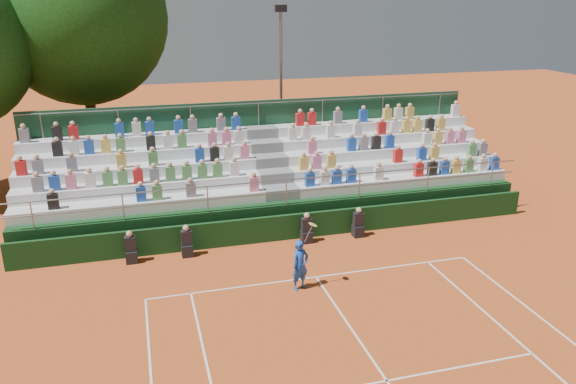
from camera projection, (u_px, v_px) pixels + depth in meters
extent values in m
plane|color=#C15020|center=(316.00, 277.00, 18.53)|extent=(90.00, 90.00, 0.00)
cube|color=white|center=(316.00, 277.00, 18.53)|extent=(11.00, 0.06, 0.01)
cube|color=white|center=(352.00, 329.00, 15.62)|extent=(0.06, 6.40, 0.01)
cube|color=white|center=(387.00, 381.00, 13.54)|extent=(8.22, 0.06, 0.01)
cube|color=black|center=(290.00, 227.00, 21.28)|extent=(20.00, 0.15, 1.00)
cube|color=black|center=(132.00, 256.00, 19.50)|extent=(0.40, 0.40, 0.44)
cube|color=black|center=(130.00, 244.00, 19.34)|extent=(0.38, 0.25, 0.55)
sphere|color=tan|center=(129.00, 234.00, 19.21)|extent=(0.22, 0.22, 0.22)
cube|color=black|center=(187.00, 250.00, 19.98)|extent=(0.40, 0.40, 0.44)
cube|color=black|center=(186.00, 238.00, 19.82)|extent=(0.38, 0.25, 0.55)
sphere|color=tan|center=(186.00, 228.00, 19.69)|extent=(0.22, 0.22, 0.22)
cube|color=black|center=(307.00, 237.00, 21.09)|extent=(0.40, 0.40, 0.44)
cube|color=black|center=(307.00, 225.00, 20.93)|extent=(0.38, 0.25, 0.55)
sphere|color=tan|center=(307.00, 216.00, 20.81)|extent=(0.22, 0.22, 0.22)
cube|color=black|center=(358.00, 231.00, 21.61)|extent=(0.40, 0.40, 0.44)
cube|color=black|center=(358.00, 219.00, 21.45)|extent=(0.38, 0.25, 0.55)
sphere|color=tan|center=(359.00, 210.00, 21.33)|extent=(0.22, 0.22, 0.22)
cube|color=black|center=(271.00, 198.00, 24.07)|extent=(20.00, 5.20, 1.20)
cube|color=silver|center=(142.00, 205.00, 20.93)|extent=(9.30, 0.85, 0.42)
cube|color=silver|center=(403.00, 181.00, 23.62)|extent=(9.30, 0.85, 0.42)
cube|color=slate|center=(280.00, 192.00, 22.28)|extent=(1.40, 0.85, 0.42)
cube|color=silver|center=(140.00, 187.00, 21.57)|extent=(9.30, 0.85, 0.42)
cube|color=silver|center=(395.00, 166.00, 24.25)|extent=(9.30, 0.85, 0.42)
cube|color=slate|center=(275.00, 176.00, 22.91)|extent=(1.40, 0.85, 0.42)
cube|color=silver|center=(139.00, 170.00, 22.20)|extent=(9.30, 0.85, 0.42)
cube|color=silver|center=(387.00, 152.00, 24.88)|extent=(9.30, 0.85, 0.42)
cube|color=slate|center=(270.00, 160.00, 23.54)|extent=(1.40, 0.85, 0.42)
cube|color=silver|center=(138.00, 155.00, 22.84)|extent=(9.30, 0.85, 0.42)
cube|color=silver|center=(380.00, 138.00, 25.52)|extent=(9.30, 0.85, 0.42)
cube|color=slate|center=(265.00, 146.00, 24.18)|extent=(1.40, 0.85, 0.42)
cube|color=silver|center=(136.00, 140.00, 23.47)|extent=(9.30, 0.85, 0.42)
cube|color=silver|center=(373.00, 125.00, 26.15)|extent=(9.30, 0.85, 0.42)
cube|color=slate|center=(261.00, 132.00, 24.81)|extent=(1.40, 0.85, 0.42)
cube|color=#1A452A|center=(259.00, 148.00, 25.58)|extent=(20.00, 0.12, 4.40)
cylinder|color=gray|center=(286.00, 180.00, 21.22)|extent=(20.00, 0.05, 0.05)
cylinder|color=gray|center=(258.00, 103.00, 24.80)|extent=(20.00, 0.05, 0.05)
cube|color=black|center=(53.00, 201.00, 19.88)|extent=(0.36, 0.24, 0.56)
cube|color=#1E4CB2|center=(141.00, 194.00, 20.64)|extent=(0.36, 0.24, 0.56)
cube|color=#4C8C4C|center=(157.00, 192.00, 20.78)|extent=(0.36, 0.24, 0.56)
cube|color=slate|center=(191.00, 189.00, 21.09)|extent=(0.36, 0.24, 0.56)
cube|color=pink|center=(254.00, 184.00, 21.70)|extent=(0.36, 0.24, 0.56)
cube|color=slate|center=(38.00, 184.00, 20.37)|extent=(0.36, 0.24, 0.56)
cube|color=#1E4CB2|center=(55.00, 183.00, 20.51)|extent=(0.36, 0.24, 0.56)
cube|color=pink|center=(71.00, 181.00, 20.66)|extent=(0.36, 0.24, 0.56)
cube|color=silver|center=(90.00, 180.00, 20.82)|extent=(0.36, 0.24, 0.56)
cube|color=#4C8C4C|center=(108.00, 179.00, 20.98)|extent=(0.36, 0.24, 0.56)
cube|color=#4C8C4C|center=(123.00, 177.00, 21.12)|extent=(0.36, 0.24, 0.56)
cube|color=red|center=(138.00, 176.00, 21.26)|extent=(0.36, 0.24, 0.56)
cube|color=slate|center=(154.00, 175.00, 21.41)|extent=(0.36, 0.24, 0.56)
cube|color=#4C8C4C|center=(170.00, 174.00, 21.56)|extent=(0.36, 0.24, 0.56)
cube|color=#4C8C4C|center=(187.00, 172.00, 21.72)|extent=(0.36, 0.24, 0.56)
cube|color=#4C8C4C|center=(202.00, 171.00, 21.87)|extent=(0.36, 0.24, 0.56)
cube|color=#4C8C4C|center=(218.00, 170.00, 22.02)|extent=(0.36, 0.24, 0.56)
cube|color=silver|center=(234.00, 169.00, 22.18)|extent=(0.36, 0.24, 0.56)
cube|color=red|center=(21.00, 168.00, 20.85)|extent=(0.36, 0.24, 0.56)
cube|color=slate|center=(38.00, 167.00, 20.99)|extent=(0.36, 0.24, 0.56)
cube|color=slate|center=(72.00, 164.00, 21.29)|extent=(0.36, 0.24, 0.56)
cube|color=gold|center=(121.00, 161.00, 21.75)|extent=(0.36, 0.24, 0.56)
cube|color=#4C8C4C|center=(153.00, 158.00, 22.05)|extent=(0.36, 0.24, 0.56)
cube|color=#1E4CB2|center=(200.00, 155.00, 22.51)|extent=(0.36, 0.24, 0.56)
cube|color=black|center=(215.00, 154.00, 22.66)|extent=(0.36, 0.24, 0.56)
cube|color=silver|center=(228.00, 153.00, 22.80)|extent=(0.36, 0.24, 0.56)
cube|color=pink|center=(244.00, 152.00, 22.96)|extent=(0.36, 0.24, 0.56)
cube|color=black|center=(57.00, 149.00, 21.79)|extent=(0.36, 0.24, 0.56)
cube|color=silver|center=(74.00, 148.00, 21.94)|extent=(0.36, 0.24, 0.56)
cube|color=#1E4CB2|center=(89.00, 147.00, 22.08)|extent=(0.36, 0.24, 0.56)
cube|color=gold|center=(106.00, 146.00, 22.24)|extent=(0.36, 0.24, 0.56)
cube|color=#4C8C4C|center=(121.00, 145.00, 22.38)|extent=(0.36, 0.24, 0.56)
cube|color=black|center=(151.00, 143.00, 22.68)|extent=(0.36, 0.24, 0.56)
cube|color=silver|center=(168.00, 142.00, 22.85)|extent=(0.36, 0.24, 0.56)
cube|color=#4C8C4C|center=(182.00, 141.00, 22.99)|extent=(0.36, 0.24, 0.56)
cube|color=pink|center=(212.00, 139.00, 23.30)|extent=(0.36, 0.24, 0.56)
cube|color=pink|center=(226.00, 138.00, 23.45)|extent=(0.36, 0.24, 0.56)
cube|color=silver|center=(239.00, 137.00, 23.59)|extent=(0.36, 0.24, 0.56)
cube|color=slate|center=(24.00, 135.00, 22.11)|extent=(0.36, 0.24, 0.56)
cube|color=black|center=(57.00, 134.00, 22.41)|extent=(0.36, 0.24, 0.56)
cube|color=red|center=(73.00, 133.00, 22.57)|extent=(0.36, 0.24, 0.56)
cube|color=#1E4CB2|center=(119.00, 130.00, 23.01)|extent=(0.36, 0.24, 0.56)
cube|color=silver|center=(136.00, 129.00, 23.18)|extent=(0.36, 0.24, 0.56)
cube|color=#1E4CB2|center=(150.00, 128.00, 23.32)|extent=(0.36, 0.24, 0.56)
cube|color=#1E4CB2|center=(179.00, 127.00, 23.62)|extent=(0.36, 0.24, 0.56)
cube|color=slate|center=(193.00, 126.00, 23.76)|extent=(0.36, 0.24, 0.56)
cube|color=slate|center=(221.00, 124.00, 24.07)|extent=(0.36, 0.24, 0.56)
cube|color=#1E4CB2|center=(236.00, 123.00, 24.23)|extent=(0.36, 0.24, 0.56)
cube|color=#1E4CB2|center=(310.00, 179.00, 22.27)|extent=(0.36, 0.24, 0.56)
cube|color=silver|center=(325.00, 178.00, 22.43)|extent=(0.36, 0.24, 0.56)
cube|color=#1E4CB2|center=(337.00, 177.00, 22.55)|extent=(0.36, 0.24, 0.56)
cube|color=#1E4CB2|center=(351.00, 176.00, 22.71)|extent=(0.36, 0.24, 0.56)
cube|color=silver|center=(378.00, 173.00, 23.01)|extent=(0.36, 0.24, 0.56)
cube|color=red|center=(419.00, 170.00, 23.47)|extent=(0.36, 0.24, 0.56)
cube|color=black|center=(432.00, 169.00, 23.63)|extent=(0.36, 0.24, 0.56)
cube|color=#1E4CB2|center=(445.00, 168.00, 23.77)|extent=(0.36, 0.24, 0.56)
cube|color=gold|center=(456.00, 167.00, 23.91)|extent=(0.36, 0.24, 0.56)
cube|color=#4C8C4C|center=(469.00, 166.00, 24.06)|extent=(0.36, 0.24, 0.56)
cube|color=silver|center=(482.00, 164.00, 24.23)|extent=(0.36, 0.24, 0.56)
cube|color=#1E4CB2|center=(494.00, 163.00, 24.38)|extent=(0.36, 0.24, 0.56)
cube|color=gold|center=(304.00, 163.00, 22.90)|extent=(0.36, 0.24, 0.56)
cube|color=pink|center=(317.00, 162.00, 23.04)|extent=(0.36, 0.24, 0.56)
cube|color=gold|center=(331.00, 161.00, 23.20)|extent=(0.36, 0.24, 0.56)
cube|color=red|center=(398.00, 156.00, 23.96)|extent=(0.36, 0.24, 0.56)
cube|color=#1E4CB2|center=(422.00, 154.00, 24.24)|extent=(0.36, 0.24, 0.56)
cube|color=gold|center=(434.00, 153.00, 24.39)|extent=(0.36, 0.24, 0.56)
cube|color=#4C8C4C|center=(472.00, 150.00, 24.86)|extent=(0.36, 0.24, 0.56)
cube|color=slate|center=(482.00, 149.00, 24.99)|extent=(0.36, 0.24, 0.56)
cube|color=pink|center=(312.00, 147.00, 23.69)|extent=(0.36, 0.24, 0.56)
cube|color=#1E4CB2|center=(351.00, 144.00, 24.14)|extent=(0.36, 0.24, 0.56)
cube|color=slate|center=(363.00, 143.00, 24.28)|extent=(0.36, 0.24, 0.56)
cube|color=black|center=(376.00, 143.00, 24.43)|extent=(0.36, 0.24, 0.56)
cube|color=#1E4CB2|center=(390.00, 142.00, 24.59)|extent=(0.36, 0.24, 0.56)
cube|color=silver|center=(427.00, 139.00, 25.04)|extent=(0.36, 0.24, 0.56)
cube|color=gold|center=(438.00, 138.00, 25.18)|extent=(0.36, 0.24, 0.56)
cube|color=pink|center=(450.00, 137.00, 25.33)|extent=(0.36, 0.24, 0.56)
cube|color=pink|center=(461.00, 136.00, 25.48)|extent=(0.36, 0.24, 0.56)
cube|color=silver|center=(293.00, 134.00, 24.17)|extent=(0.36, 0.24, 0.56)
cube|color=silver|center=(306.00, 133.00, 24.33)|extent=(0.36, 0.24, 0.56)
cube|color=silver|center=(331.00, 131.00, 24.61)|extent=(0.36, 0.24, 0.56)
cube|color=silver|center=(357.00, 130.00, 24.92)|extent=(0.36, 0.24, 0.56)
cube|color=red|center=(381.00, 128.00, 25.22)|extent=(0.36, 0.24, 0.56)
cube|color=silver|center=(394.00, 127.00, 25.37)|extent=(0.36, 0.24, 0.56)
cube|color=gold|center=(406.00, 126.00, 25.52)|extent=(0.36, 0.24, 0.56)
cube|color=gold|center=(417.00, 126.00, 25.66)|extent=(0.36, 0.24, 0.56)
cube|color=black|center=(430.00, 125.00, 25.82)|extent=(0.36, 0.24, 0.56)
cube|color=gold|center=(441.00, 124.00, 25.96)|extent=(0.36, 0.24, 0.56)
cube|color=red|center=(300.00, 119.00, 24.95)|extent=(0.36, 0.24, 0.56)
cube|color=red|center=(312.00, 119.00, 25.09)|extent=(0.36, 0.24, 0.56)
cube|color=slate|center=(338.00, 117.00, 25.40)|extent=(0.36, 0.24, 0.56)
cube|color=#1E4CB2|center=(363.00, 116.00, 25.71)|extent=(0.36, 0.24, 0.56)
cube|color=gold|center=(387.00, 114.00, 26.01)|extent=(0.36, 0.24, 0.56)
cube|color=silver|center=(398.00, 114.00, 26.15)|extent=(0.36, 0.24, 0.56)
cube|color=gold|center=(409.00, 113.00, 26.30)|extent=(0.36, 0.24, 0.56)
cube|color=silver|center=(455.00, 110.00, 26.90)|extent=(0.36, 0.24, 0.56)
imported|color=blue|center=(300.00, 265.00, 17.55)|extent=(0.70, 0.59, 1.64)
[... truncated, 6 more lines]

